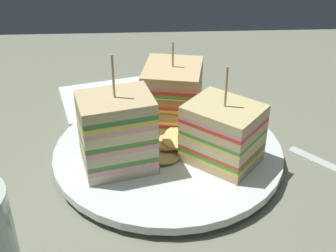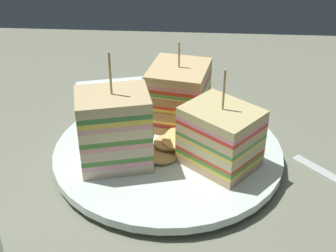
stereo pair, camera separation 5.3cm
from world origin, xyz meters
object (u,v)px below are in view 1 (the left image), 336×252
Objects in this scene: plate at (168,153)px; napkin at (110,97)px; sandwich_wedge_1 at (117,133)px; sandwich_wedge_0 at (173,95)px; sandwich_wedge_2 at (222,134)px; chip_pile at (173,142)px.

plate is 1.95× the size of napkin.
plate is 2.03× the size of sandwich_wedge_1.
sandwich_wedge_1 is at bearing -83.45° from napkin.
sandwich_wedge_0 is 0.94× the size of sandwich_wedge_2.
sandwich_wedge_2 reaches higher than chip_pile.
sandwich_wedge_2 reaches higher than sandwich_wedge_0.
sandwich_wedge_1 is (-6.34, -9.35, 0.51)cm from sandwich_wedge_0.
chip_pile is at bearing 8.13° from sandwich_wedge_0.
sandwich_wedge_2 is (4.91, -8.76, -0.30)cm from sandwich_wedge_0.
sandwich_wedge_1 is 7.48cm from chip_pile.
plate is 2.49× the size of sandwich_wedge_0.
napkin is (-2.16, 18.78, -5.67)cm from sandwich_wedge_1.
sandwich_wedge_1 is 1.67× the size of chip_pile.
sandwich_wedge_0 is at bearing 41.20° from sandwich_wedge_1.
sandwich_wedge_2 is (5.77, -2.52, 4.07)cm from plate.
sandwich_wedge_0 is at bearing 82.14° from plate.
sandwich_wedge_0 is 1.36× the size of chip_pile.
plate is 1.72cm from chip_pile.
sandwich_wedge_0 is at bearing 87.51° from chip_pile.
plate is at bearing 15.78° from sandwich_wedge_2.
sandwich_wedge_0 is 10.04cm from sandwich_wedge_2.
napkin is (-8.49, 9.43, -5.16)cm from sandwich_wedge_0.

